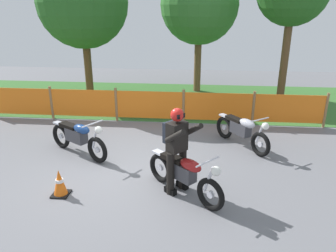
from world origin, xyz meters
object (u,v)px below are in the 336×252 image
at_px(motorcycle_trailing, 78,137).
at_px(rider_third, 177,146).
at_px(traffic_cone, 60,183).
at_px(motorcycle_third, 184,174).
at_px(motorcycle_lead, 242,130).

relative_size(motorcycle_trailing, rider_third, 1.03).
height_order(rider_third, traffic_cone, rider_third).
xyz_separation_m(motorcycle_trailing, traffic_cone, (0.26, -1.78, -0.20)).
bearing_deg(rider_third, traffic_cone, -127.98).
xyz_separation_m(motorcycle_third, rider_third, (-0.16, 0.14, 0.50)).
distance_m(motorcycle_lead, rider_third, 2.77).
height_order(motorcycle_lead, motorcycle_trailing, motorcycle_trailing).
bearing_deg(motorcycle_trailing, rider_third, 2.28).
xyz_separation_m(motorcycle_trailing, rider_third, (2.45, -1.40, 0.49)).
distance_m(motorcycle_trailing, traffic_cone, 1.81).
relative_size(motorcycle_third, traffic_cone, 2.86).
height_order(motorcycle_third, rider_third, rider_third).
xyz_separation_m(motorcycle_lead, motorcycle_trailing, (-3.95, -0.87, 0.01)).
height_order(motorcycle_lead, motorcycle_third, motorcycle_third).
relative_size(rider_third, traffic_cone, 3.19).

